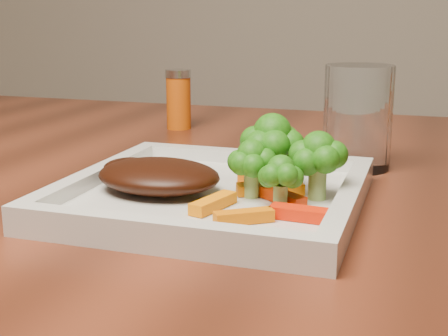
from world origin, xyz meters
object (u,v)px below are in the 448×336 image
(steak, at_px, (159,176))
(drinking_glass, at_px, (358,117))
(plate, at_px, (214,199))
(spice_shaker, at_px, (179,99))

(steak, xyz_separation_m, drinking_glass, (0.16, 0.20, 0.03))
(steak, relative_size, drinking_glass, 1.01)
(plate, xyz_separation_m, drinking_glass, (0.11, 0.19, 0.05))
(steak, relative_size, spice_shaker, 1.31)
(plate, height_order, steak, steak)
(drinking_glass, bearing_deg, steak, -129.11)
(plate, height_order, spice_shaker, spice_shaker)
(drinking_glass, bearing_deg, plate, -120.29)
(steak, bearing_deg, plate, 11.50)
(spice_shaker, xyz_separation_m, drinking_glass, (0.29, -0.17, 0.01))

